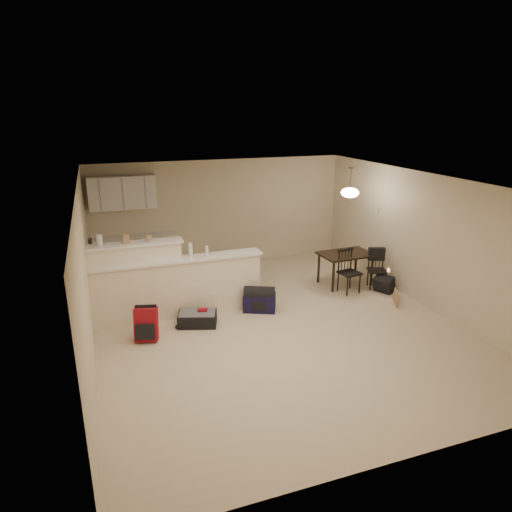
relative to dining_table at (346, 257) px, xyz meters
name	(u,v)px	position (x,y,z in m)	size (l,w,h in m)	color
room	(276,256)	(-2.13, -1.29, 0.64)	(7.00, 7.02, 2.50)	beige
breakfast_bar	(164,284)	(-3.89, -0.31, 0.00)	(3.08, 0.58, 1.39)	#F2E3C4
upper_cabinets	(122,193)	(-4.33, 2.03, 1.29)	(1.40, 0.34, 0.70)	white
kitchen_counter	(138,258)	(-4.13, 1.90, -0.16)	(1.80, 0.60, 0.90)	white
thermostat	(377,210)	(0.85, 0.26, 0.89)	(0.02, 0.12, 0.12)	beige
jar	(99,240)	(-4.89, -0.17, 0.88)	(0.10, 0.10, 0.20)	silver
cereal_box	(126,239)	(-4.45, -0.17, 0.86)	(0.10, 0.07, 0.16)	#AA7B57
small_box	(149,238)	(-4.07, -0.17, 0.84)	(0.08, 0.06, 0.12)	#AA7B57
bottle_a	(191,250)	(-3.39, -0.39, 0.61)	(0.07, 0.07, 0.26)	silver
bottle_b	(207,251)	(-3.10, -0.39, 0.57)	(0.06, 0.06, 0.18)	silver
dining_table	(346,257)	(0.00, 0.00, 0.00)	(1.14, 0.80, 0.69)	black
pendant_lamp	(350,192)	(0.00, 0.00, 1.38)	(0.36, 0.36, 0.62)	brown
dining_chair_near	(349,272)	(-0.17, -0.45, -0.16)	(0.39, 0.37, 0.90)	black
dining_chair_far	(377,269)	(0.50, -0.43, -0.19)	(0.36, 0.34, 0.82)	black
suitcase	(198,319)	(-3.42, -0.87, -0.49)	(0.66, 0.43, 0.22)	black
red_backpack	(146,324)	(-4.31, -1.13, -0.33)	(0.36, 0.23, 0.55)	maroon
navy_duffel	(259,302)	(-2.20, -0.68, -0.44)	(0.60, 0.33, 0.33)	#141137
black_daypack	(384,284)	(0.53, -0.68, -0.44)	(0.37, 0.26, 0.33)	black
cardboard_sheet	(396,298)	(0.36, -1.33, -0.47)	(0.36, 0.02, 0.28)	#AA7B57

